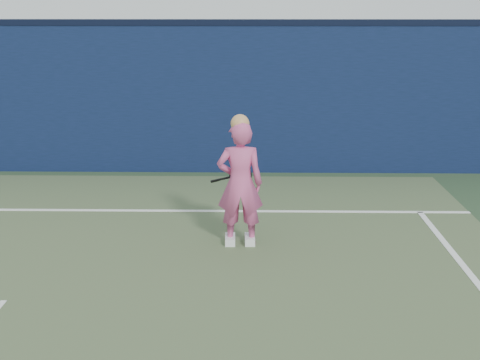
{
  "coord_description": "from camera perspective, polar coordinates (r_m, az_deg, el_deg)",
  "views": [
    {
      "loc": [
        2.44,
        -5.01,
        2.82
      ],
      "look_at": [
        2.29,
        2.7,
        0.81
      ],
      "focal_mm": 50.0,
      "sensor_mm": 36.0,
      "label": 1
    }
  ],
  "objects": [
    {
      "name": "wall_cap",
      "position": [
        11.77,
        -11.18,
        13.06
      ],
      "size": [
        24.0,
        0.42,
        0.1
      ],
      "primitive_type": "cube",
      "color": "black",
      "rests_on": "backstop_wall"
    },
    {
      "name": "racket",
      "position": [
        8.38,
        -0.14,
        0.37
      ],
      "size": [
        0.53,
        0.14,
        0.29
      ],
      "rotation": [
        0.0,
        0.0,
        -0.24
      ],
      "color": "black",
      "rests_on": "ground"
    },
    {
      "name": "player",
      "position": [
        7.98,
        0.0,
        -0.26
      ],
      "size": [
        0.56,
        0.38,
        1.6
      ],
      "rotation": [
        0.0,
        0.0,
        3.17
      ],
      "color": "#CF5089",
      "rests_on": "ground"
    },
    {
      "name": "backstop_wall",
      "position": [
        11.87,
        -10.87,
        6.78
      ],
      "size": [
        24.0,
        0.4,
        2.5
      ],
      "primitive_type": "cube",
      "color": "#0B1834",
      "rests_on": "ground"
    }
  ]
}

